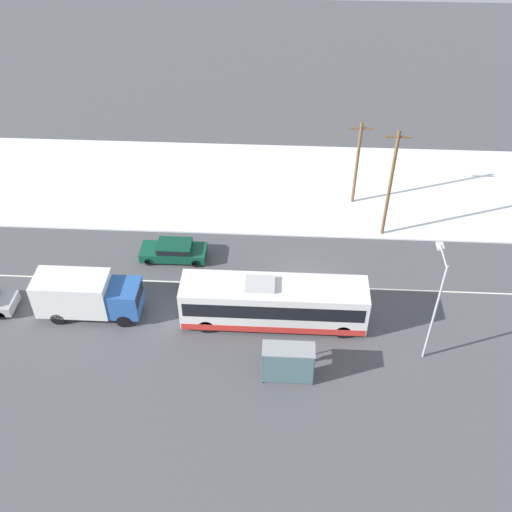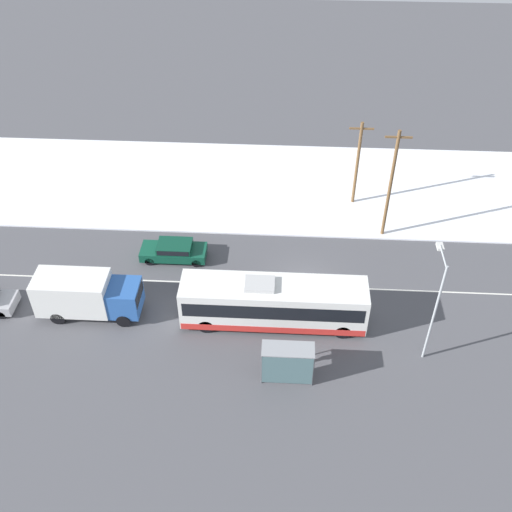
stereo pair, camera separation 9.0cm
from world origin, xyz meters
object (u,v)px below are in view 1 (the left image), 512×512
sedan_car (174,250)px  utility_pole_roadside (390,183)px  city_bus (274,303)px  pedestrian_at_stop (303,352)px  utility_pole_snowlot (357,162)px  streetlamp (436,297)px  box_truck (86,295)px  bus_shelter (288,361)px

sedan_car → utility_pole_roadside: bearing=-166.7°
city_bus → utility_pole_roadside: size_ratio=1.32×
sedan_car → utility_pole_roadside: size_ratio=0.53×
pedestrian_at_stop → utility_pole_snowlot: 17.27m
pedestrian_at_stop → utility_pole_snowlot: (4.04, 16.58, 2.68)m
sedan_car → streetlamp: streetlamp is taller
box_truck → utility_pole_roadside: 21.71m
bus_shelter → utility_pole_snowlot: bearing=74.6°
box_truck → bus_shelter: 13.49m
pedestrian_at_stop → utility_pole_roadside: bearing=64.7°
city_bus → bus_shelter: bearing=-78.4°
streetlamp → utility_pole_roadside: bearing=96.1°
city_bus → box_truck: size_ratio=1.75×
city_bus → box_truck: city_bus is taller
sedan_car → streetlamp: bearing=154.6°
streetlamp → pedestrian_at_stop: bearing=-169.0°
box_truck → streetlamp: 20.99m
utility_pole_roadside → pedestrian_at_stop: bearing=-115.3°
streetlamp → utility_pole_snowlot: 15.52m
city_bus → pedestrian_at_stop: bearing=-61.7°
sedan_car → city_bus: bearing=141.5°
box_truck → utility_pole_snowlot: bearing=36.8°
sedan_car → bus_shelter: size_ratio=1.56×
pedestrian_at_stop → utility_pole_roadside: utility_pole_roadside is taller
bus_shelter → streetlamp: bearing=18.0°
city_bus → pedestrian_at_stop: size_ratio=6.84×
utility_pole_snowlot → box_truck: bearing=-143.2°
pedestrian_at_stop → bus_shelter: 1.64m
streetlamp → utility_pole_roadside: size_ratio=0.83×
city_bus → bus_shelter: size_ratio=3.88×
utility_pole_roadside → box_truck: bearing=-154.9°
streetlamp → sedan_car: bearing=154.6°
bus_shelter → utility_pole_roadside: utility_pole_roadside is taller
city_bus → utility_pole_snowlot: (5.86, 13.20, 2.13)m
sedan_car → utility_pole_snowlot: 15.31m
box_truck → sedan_car: (4.56, 5.61, -0.88)m
box_truck → sedan_car: bearing=50.9°
pedestrian_at_stop → utility_pole_roadside: size_ratio=0.19×
bus_shelter → box_truck: bearing=159.7°
pedestrian_at_stop → streetlamp: streetlamp is taller
sedan_car → bus_shelter: bus_shelter is taller
pedestrian_at_stop → bus_shelter: bus_shelter is taller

